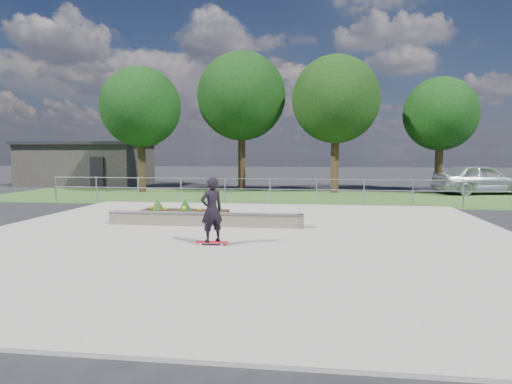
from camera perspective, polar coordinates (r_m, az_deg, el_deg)
ground at (r=12.52m, az=-1.84°, el=-5.61°), size 120.00×120.00×0.00m
grass_verge at (r=23.33m, az=2.65°, el=-0.65°), size 30.00×8.00×0.02m
concrete_slab at (r=12.51m, az=-1.84°, el=-5.47°), size 15.00×15.00×0.06m
fence at (r=19.80m, az=1.76°, el=0.55°), size 20.06×0.06×1.20m
building at (r=34.14m, az=-20.34°, el=3.36°), size 8.40×5.40×3.00m
tree_far_left at (r=27.19m, az=-14.24°, el=10.23°), size 4.55×4.55×7.15m
tree_mid_left at (r=27.71m, az=-1.82°, el=11.85°), size 5.25×5.25×8.25m
tree_mid_right at (r=26.31m, az=9.95°, el=11.31°), size 4.90×4.90×7.70m
tree_far_right at (r=28.57m, az=22.07°, el=9.00°), size 4.20×4.20×6.60m
grind_ledge at (r=14.03m, az=-6.37°, el=-3.39°), size 6.00×0.44×0.43m
planter_bed at (r=15.84m, az=-9.04°, el=-2.53°), size 3.00×1.20×0.61m
skateboarder at (r=11.03m, az=-5.56°, el=-2.27°), size 0.80×0.65×1.64m
parked_car at (r=27.76m, az=26.19°, el=1.47°), size 5.27×3.15×1.68m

